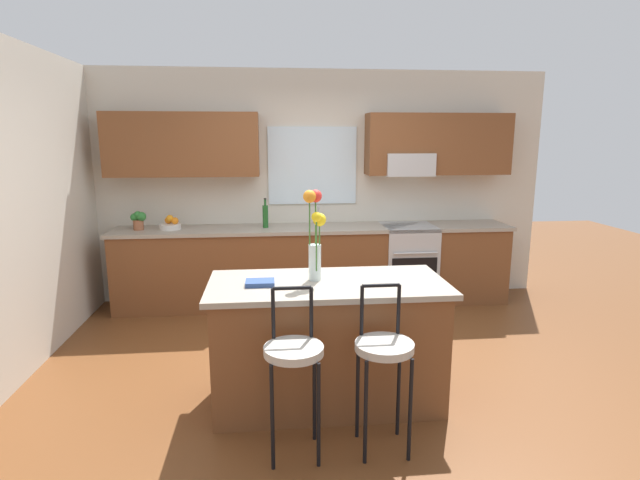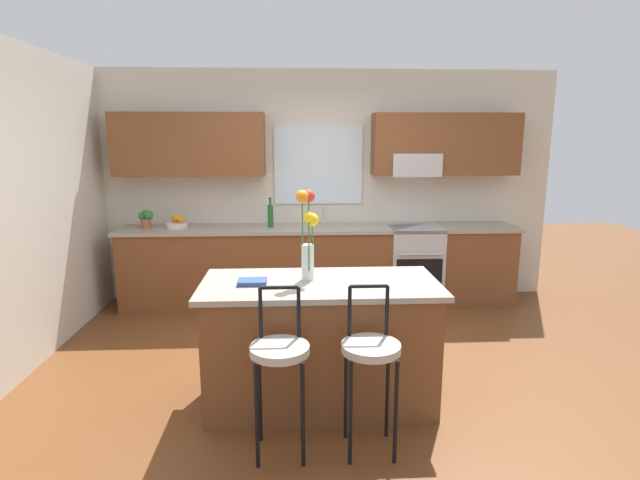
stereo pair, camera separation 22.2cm
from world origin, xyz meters
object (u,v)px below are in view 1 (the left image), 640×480
at_px(oven_range, 407,264).
at_px(fruit_bowl_oranges, 171,225).
at_px(bar_stool_middle, 384,354).
at_px(potted_plant_small, 138,219).
at_px(bottle_olive_oil, 265,216).
at_px(kitchen_island, 327,342).
at_px(flower_vase, 315,232).
at_px(cookbook, 260,283).
at_px(bar_stool_near, 294,358).

height_order(oven_range, fruit_bowl_oranges, fruit_bowl_oranges).
relative_size(bar_stool_middle, fruit_bowl_oranges, 4.34).
bearing_deg(bar_stool_middle, fruit_bowl_oranges, 122.05).
bearing_deg(potted_plant_small, bar_stool_middle, -53.22).
height_order(fruit_bowl_oranges, bottle_olive_oil, bottle_olive_oil).
distance_m(kitchen_island, potted_plant_small, 2.96).
relative_size(oven_range, flower_vase, 1.41).
relative_size(flower_vase, bottle_olive_oil, 1.93).
bearing_deg(cookbook, potted_plant_small, 121.22).
relative_size(oven_range, bar_stool_middle, 0.88).
relative_size(kitchen_island, fruit_bowl_oranges, 7.05).
bearing_deg(bottle_olive_oil, bar_stool_near, -86.47).
bearing_deg(fruit_bowl_oranges, bar_stool_middle, -57.95).
distance_m(oven_range, potted_plant_small, 3.12).
height_order(bar_stool_near, flower_vase, flower_vase).
distance_m(bar_stool_middle, bottle_olive_oil, 2.96).
bearing_deg(bottle_olive_oil, potted_plant_small, -179.96).
relative_size(flower_vase, cookbook, 3.25).
distance_m(bottle_olive_oil, potted_plant_small, 1.40).
height_order(flower_vase, potted_plant_small, flower_vase).
xyz_separation_m(oven_range, flower_vase, (-1.30, -2.15, 0.81)).
height_order(oven_range, cookbook, cookbook).
distance_m(kitchen_island, fruit_bowl_oranges, 2.75).
distance_m(cookbook, bottle_olive_oil, 2.27).
height_order(fruit_bowl_oranges, potted_plant_small, potted_plant_small).
bearing_deg(cookbook, oven_range, 52.97).
bearing_deg(flower_vase, cookbook, -167.27).
bearing_deg(bar_stool_near, flower_vase, 74.03).
distance_m(cookbook, fruit_bowl_oranges, 2.49).
distance_m(kitchen_island, flower_vase, 0.82).
xyz_separation_m(kitchen_island, bottle_olive_oil, (-0.45, 2.23, 0.59)).
relative_size(oven_range, bar_stool_near, 0.88).
height_order(oven_range, bar_stool_middle, bar_stool_middle).
bearing_deg(bar_stool_middle, potted_plant_small, 126.78).
bearing_deg(fruit_bowl_oranges, flower_vase, -56.86).
xyz_separation_m(oven_range, fruit_bowl_oranges, (-2.72, 0.03, 0.51)).
xyz_separation_m(flower_vase, potted_plant_small, (-1.77, 2.18, -0.24)).
relative_size(bar_stool_near, flower_vase, 1.60).
relative_size(bar_stool_middle, potted_plant_small, 4.95).
relative_size(bar_stool_middle, bottle_olive_oil, 3.09).
relative_size(flower_vase, potted_plant_small, 3.09).
relative_size(kitchen_island, bar_stool_near, 1.62).
bearing_deg(bottle_olive_oil, fruit_bowl_oranges, 179.74).
height_order(cookbook, potted_plant_small, potted_plant_small).
height_order(kitchen_island, fruit_bowl_oranges, fruit_bowl_oranges).
relative_size(bar_stool_near, potted_plant_small, 4.95).
relative_size(kitchen_island, potted_plant_small, 8.04).
relative_size(bar_stool_near, cookbook, 5.21).
distance_m(bar_stool_near, cookbook, 0.68).
bearing_deg(kitchen_island, oven_range, 61.24).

